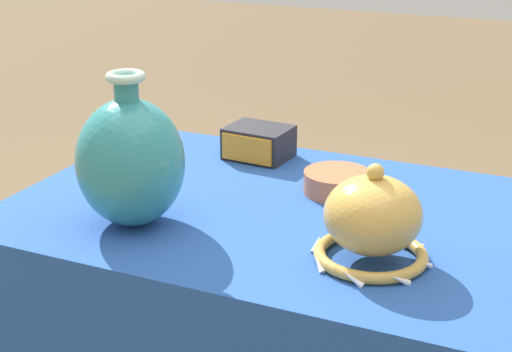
% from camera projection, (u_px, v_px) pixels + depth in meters
% --- Properties ---
extents(display_table, '(1.26, 0.77, 0.69)m').
position_uv_depth(display_table, '(310.00, 245.00, 1.62)').
color(display_table, olive).
rests_on(display_table, ground_plane).
extents(vase_tall_bulbous, '(0.21, 0.21, 0.31)m').
position_uv_depth(vase_tall_bulbous, '(130.00, 161.00, 1.52)').
color(vase_tall_bulbous, teal).
rests_on(vase_tall_bulbous, display_table).
extents(vase_dome_bell, '(0.22, 0.22, 0.19)m').
position_uv_depth(vase_dome_bell, '(372.00, 222.00, 1.39)').
color(vase_dome_bell, gold).
rests_on(vase_dome_bell, display_table).
extents(mosaic_tile_box, '(0.16, 0.13, 0.08)m').
position_uv_depth(mosaic_tile_box, '(258.00, 143.00, 1.93)').
color(mosaic_tile_box, '#232328').
rests_on(mosaic_tile_box, display_table).
extents(pot_squat_terracotta, '(0.15, 0.15, 0.05)m').
position_uv_depth(pot_squat_terracotta, '(337.00, 182.00, 1.71)').
color(pot_squat_terracotta, '#BC6642').
rests_on(pot_squat_terracotta, display_table).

